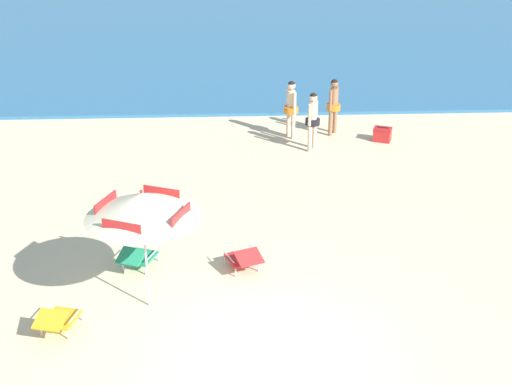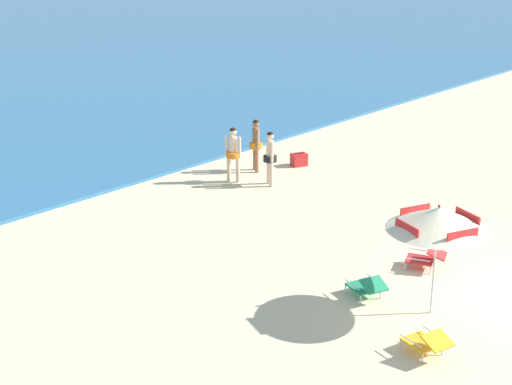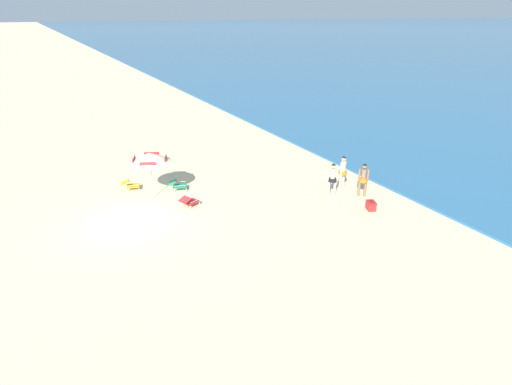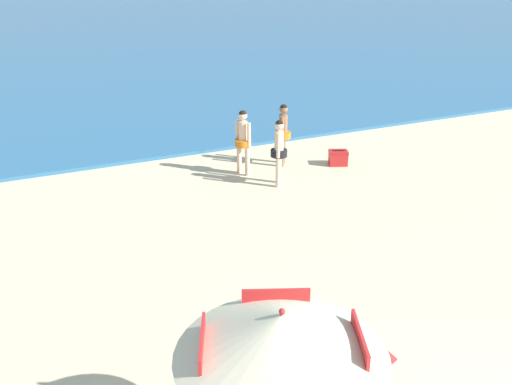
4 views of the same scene
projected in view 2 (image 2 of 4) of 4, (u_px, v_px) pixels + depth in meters
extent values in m
cylinder|color=silver|center=(435.00, 261.00, 15.02)|extent=(0.04, 0.04, 2.24)
cone|color=beige|center=(438.00, 219.00, 14.72)|extent=(2.26, 2.27, 0.46)
cube|color=red|center=(415.00, 212.00, 15.37)|extent=(0.67, 0.30, 0.25)
cube|color=red|center=(407.00, 230.00, 14.46)|extent=(0.30, 0.67, 0.25)
cube|color=red|center=(462.00, 237.00, 14.14)|extent=(0.67, 0.30, 0.25)
cube|color=red|center=(468.00, 218.00, 15.05)|extent=(0.30, 0.67, 0.25)
sphere|color=red|center=(439.00, 206.00, 14.64)|extent=(0.06, 0.06, 0.06)
cube|color=#1E7F56|center=(363.00, 287.00, 16.03)|extent=(0.70, 0.75, 0.04)
cube|color=#1E7F56|center=(374.00, 285.00, 15.64)|extent=(0.61, 0.55, 0.20)
cylinder|color=silver|center=(345.00, 289.00, 16.21)|extent=(0.03, 0.03, 0.18)
cylinder|color=silver|center=(365.00, 284.00, 16.41)|extent=(0.03, 0.03, 0.18)
cylinder|color=silver|center=(361.00, 300.00, 15.73)|extent=(0.03, 0.03, 0.18)
cylinder|color=silver|center=(380.00, 295.00, 15.93)|extent=(0.03, 0.03, 0.18)
cylinder|color=silver|center=(352.00, 284.00, 15.88)|extent=(0.22, 0.51, 0.02)
cylinder|color=silver|center=(374.00, 279.00, 16.11)|extent=(0.22, 0.51, 0.02)
cube|color=red|center=(420.00, 260.00, 17.33)|extent=(0.70, 0.75, 0.04)
cube|color=red|center=(437.00, 253.00, 17.14)|extent=(0.61, 0.56, 0.17)
cylinder|color=silver|center=(405.00, 267.00, 17.25)|extent=(0.03, 0.03, 0.18)
cylinder|color=silver|center=(409.00, 258.00, 17.68)|extent=(0.03, 0.03, 0.18)
cylinder|color=silver|center=(431.00, 270.00, 17.06)|extent=(0.03, 0.03, 0.18)
cylinder|color=silver|center=(434.00, 262.00, 17.49)|extent=(0.03, 0.03, 0.18)
cylinder|color=silver|center=(418.00, 260.00, 17.04)|extent=(0.22, 0.51, 0.02)
cylinder|color=silver|center=(422.00, 250.00, 17.54)|extent=(0.22, 0.51, 0.02)
cube|color=gold|center=(422.00, 342.00, 13.91)|extent=(0.66, 0.72, 0.04)
cube|color=gold|center=(438.00, 341.00, 13.54)|extent=(0.58, 0.52, 0.19)
cylinder|color=silver|center=(400.00, 344.00, 14.05)|extent=(0.03, 0.03, 0.18)
cylinder|color=silver|center=(420.00, 337.00, 14.30)|extent=(0.03, 0.03, 0.18)
cylinder|color=silver|center=(422.00, 358.00, 13.59)|extent=(0.03, 0.03, 0.18)
cylinder|color=silver|center=(442.00, 351.00, 13.84)|extent=(0.03, 0.03, 0.18)
cylinder|color=silver|center=(411.00, 341.00, 13.73)|extent=(0.16, 0.53, 0.02)
cylinder|color=silver|center=(433.00, 332.00, 14.01)|extent=(0.16, 0.53, 0.02)
cylinder|color=#8C6042|center=(255.00, 157.00, 24.25)|extent=(0.12, 0.12, 0.81)
cylinder|color=#8C6042|center=(257.00, 160.00, 23.98)|extent=(0.12, 0.12, 0.81)
cylinder|color=orange|center=(256.00, 145.00, 23.97)|extent=(0.41, 0.41, 0.17)
cylinder|color=#8C6042|center=(256.00, 137.00, 23.89)|extent=(0.22, 0.22, 0.58)
cylinder|color=#8C6042|center=(254.00, 136.00, 24.08)|extent=(0.09, 0.09, 0.61)
cylinder|color=#8C6042|center=(257.00, 139.00, 23.70)|extent=(0.09, 0.09, 0.61)
sphere|color=#8C6042|center=(256.00, 124.00, 23.74)|extent=(0.22, 0.22, 0.22)
sphere|color=black|center=(256.00, 123.00, 23.73)|extent=(0.20, 0.20, 0.20)
cylinder|color=beige|center=(271.00, 174.00, 22.67)|extent=(0.12, 0.12, 0.80)
cylinder|color=beige|center=(269.00, 171.00, 22.93)|extent=(0.12, 0.12, 0.80)
cylinder|color=black|center=(270.00, 159.00, 22.66)|extent=(0.40, 0.40, 0.17)
cylinder|color=beige|center=(270.00, 150.00, 22.58)|extent=(0.22, 0.22, 0.57)
cylinder|color=beige|center=(272.00, 152.00, 22.40)|extent=(0.09, 0.09, 0.60)
cylinder|color=beige|center=(268.00, 149.00, 22.77)|extent=(0.09, 0.09, 0.60)
sphere|color=beige|center=(270.00, 136.00, 22.44)|extent=(0.22, 0.22, 0.22)
sphere|color=black|center=(270.00, 135.00, 22.43)|extent=(0.20, 0.20, 0.20)
cylinder|color=beige|center=(238.00, 169.00, 23.05)|extent=(0.12, 0.12, 0.82)
cylinder|color=beige|center=(229.00, 168.00, 23.15)|extent=(0.12, 0.12, 0.82)
cylinder|color=orange|center=(233.00, 155.00, 22.96)|extent=(0.41, 0.41, 0.17)
cylinder|color=beige|center=(233.00, 146.00, 22.87)|extent=(0.23, 0.23, 0.58)
cylinder|color=beige|center=(240.00, 147.00, 22.81)|extent=(0.09, 0.09, 0.62)
cylinder|color=beige|center=(227.00, 146.00, 22.94)|extent=(0.09, 0.09, 0.62)
sphere|color=beige|center=(233.00, 132.00, 22.72)|extent=(0.22, 0.22, 0.22)
sphere|color=black|center=(233.00, 131.00, 22.72)|extent=(0.21, 0.21, 0.21)
cube|color=red|center=(299.00, 161.00, 24.73)|extent=(0.57, 0.50, 0.32)
cube|color=red|center=(299.00, 155.00, 24.66)|extent=(0.59, 0.51, 0.08)
cylinder|color=black|center=(299.00, 153.00, 24.64)|extent=(0.32, 0.15, 0.02)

